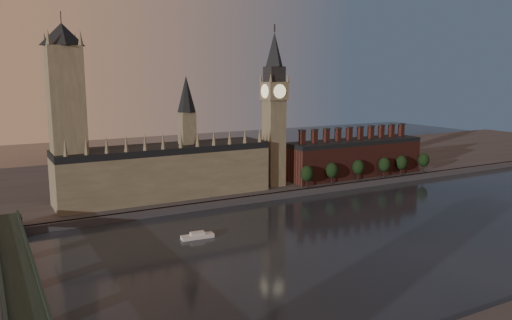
% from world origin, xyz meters
% --- Properties ---
extents(ground, '(900.00, 900.00, 0.00)m').
position_xyz_m(ground, '(0.00, 0.00, 0.00)').
color(ground, black).
rests_on(ground, ground).
extents(north_bank, '(900.00, 182.00, 4.00)m').
position_xyz_m(north_bank, '(0.00, 178.04, 2.00)').
color(north_bank, '#434347').
rests_on(north_bank, ground).
extents(palace_of_westminster, '(130.00, 30.30, 74.00)m').
position_xyz_m(palace_of_westminster, '(-64.41, 114.91, 21.63)').
color(palace_of_westminster, gray).
rests_on(palace_of_westminster, north_bank).
extents(victoria_tower, '(24.00, 24.00, 108.00)m').
position_xyz_m(victoria_tower, '(-120.00, 115.00, 59.09)').
color(victoria_tower, gray).
rests_on(victoria_tower, north_bank).
extents(big_ben, '(15.00, 15.00, 107.00)m').
position_xyz_m(big_ben, '(10.00, 110.00, 56.83)').
color(big_ben, gray).
rests_on(big_ben, north_bank).
extents(chimney_block, '(110.00, 25.00, 37.00)m').
position_xyz_m(chimney_block, '(80.00, 110.00, 17.82)').
color(chimney_block, '#50241E').
rests_on(chimney_block, north_bank).
extents(embankment_tree_0, '(8.60, 8.60, 14.88)m').
position_xyz_m(embankment_tree_0, '(26.32, 93.88, 13.47)').
color(embankment_tree_0, black).
rests_on(embankment_tree_0, north_bank).
extents(embankment_tree_1, '(8.60, 8.60, 14.88)m').
position_xyz_m(embankment_tree_1, '(47.97, 95.00, 13.47)').
color(embankment_tree_1, black).
rests_on(embankment_tree_1, north_bank).
extents(embankment_tree_2, '(8.60, 8.60, 14.88)m').
position_xyz_m(embankment_tree_2, '(71.76, 95.24, 13.47)').
color(embankment_tree_2, black).
rests_on(embankment_tree_2, north_bank).
extents(embankment_tree_3, '(8.60, 8.60, 14.88)m').
position_xyz_m(embankment_tree_3, '(94.99, 93.50, 13.47)').
color(embankment_tree_3, black).
rests_on(embankment_tree_3, north_bank).
extents(embankment_tree_4, '(8.60, 8.60, 14.88)m').
position_xyz_m(embankment_tree_4, '(112.72, 94.13, 13.47)').
color(embankment_tree_4, black).
rests_on(embankment_tree_4, north_bank).
extents(embankment_tree_5, '(8.60, 8.60, 14.88)m').
position_xyz_m(embankment_tree_5, '(136.14, 94.07, 13.47)').
color(embankment_tree_5, black).
rests_on(embankment_tree_5, north_bank).
extents(westminster_bridge, '(14.00, 200.00, 11.55)m').
position_xyz_m(westminster_bridge, '(-155.00, -2.70, 7.44)').
color(westminster_bridge, '#1C2B26').
rests_on(westminster_bridge, ground).
extents(river_boat, '(16.30, 5.73, 3.20)m').
position_xyz_m(river_boat, '(-74.13, 42.39, 1.23)').
color(river_boat, silver).
rests_on(river_boat, ground).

